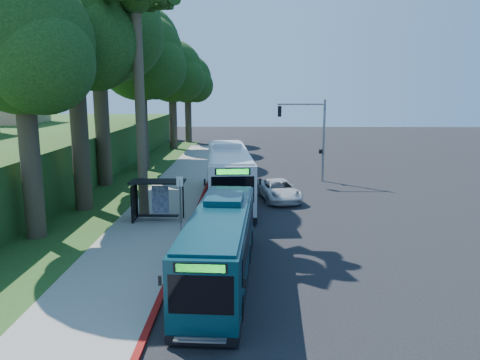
{
  "coord_description": "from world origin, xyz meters",
  "views": [
    {
      "loc": [
        -1.74,
        -29.86,
        7.82
      ],
      "look_at": [
        -2.21,
        1.0,
        1.83
      ],
      "focal_mm": 35.0,
      "sensor_mm": 36.0,
      "label": 1
    }
  ],
  "objects_px": {
    "bus_shelter": "(154,193)",
    "pickup": "(279,190)",
    "white_bus": "(228,174)",
    "teal_bus": "(221,243)"
  },
  "relations": [
    {
      "from": "bus_shelter",
      "to": "pickup",
      "type": "distance_m",
      "value": 9.78
    },
    {
      "from": "teal_bus",
      "to": "white_bus",
      "type": "bearing_deg",
      "value": 94.04
    },
    {
      "from": "teal_bus",
      "to": "bus_shelter",
      "type": "bearing_deg",
      "value": 120.51
    },
    {
      "from": "white_bus",
      "to": "pickup",
      "type": "height_order",
      "value": "white_bus"
    },
    {
      "from": "bus_shelter",
      "to": "white_bus",
      "type": "xyz_separation_m",
      "value": [
        4.18,
        5.76,
        0.12
      ]
    },
    {
      "from": "teal_bus",
      "to": "pickup",
      "type": "xyz_separation_m",
      "value": [
        3.39,
        14.31,
        -0.84
      ]
    },
    {
      "from": "bus_shelter",
      "to": "pickup",
      "type": "height_order",
      "value": "bus_shelter"
    },
    {
      "from": "pickup",
      "to": "bus_shelter",
      "type": "bearing_deg",
      "value": -153.83
    },
    {
      "from": "white_bus",
      "to": "pickup",
      "type": "relative_size",
      "value": 2.58
    },
    {
      "from": "white_bus",
      "to": "pickup",
      "type": "distance_m",
      "value": 3.83
    }
  ]
}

